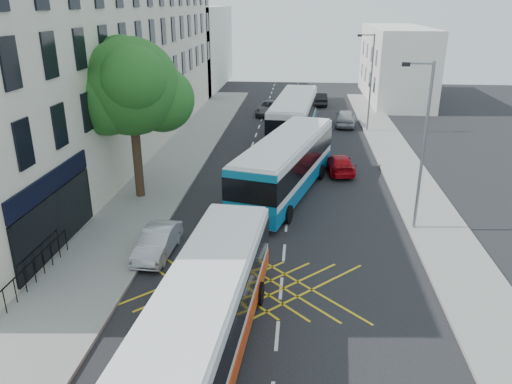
% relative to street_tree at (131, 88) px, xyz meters
% --- Properties ---
extents(pavement_left, '(5.00, 70.00, 0.15)m').
position_rel_street_tree_xyz_m(pavement_left, '(0.01, 0.03, -6.22)').
color(pavement_left, gray).
rests_on(pavement_left, ground).
extents(pavement_right, '(3.00, 70.00, 0.15)m').
position_rel_street_tree_xyz_m(pavement_right, '(16.01, 0.03, -6.22)').
color(pavement_right, gray).
rests_on(pavement_right, ground).
extents(terrace_main, '(8.30, 45.00, 13.50)m').
position_rel_street_tree_xyz_m(terrace_main, '(-5.49, 9.52, 0.46)').
color(terrace_main, beige).
rests_on(terrace_main, ground).
extents(terrace_far, '(8.00, 20.00, 10.00)m').
position_rel_street_tree_xyz_m(terrace_far, '(-5.49, 40.03, -1.29)').
color(terrace_far, silver).
rests_on(terrace_far, ground).
extents(building_right, '(6.00, 18.00, 8.00)m').
position_rel_street_tree_xyz_m(building_right, '(19.51, 33.03, -2.29)').
color(building_right, silver).
rests_on(building_right, ground).
extents(street_tree, '(6.30, 5.70, 8.80)m').
position_rel_street_tree_xyz_m(street_tree, '(0.00, 0.00, 0.00)').
color(street_tree, '#382619').
rests_on(street_tree, pavement_left).
extents(lamp_near, '(1.45, 0.15, 8.00)m').
position_rel_street_tree_xyz_m(lamp_near, '(14.71, -2.97, -1.68)').
color(lamp_near, slate).
rests_on(lamp_near, pavement_right).
extents(lamp_far, '(1.45, 0.15, 8.00)m').
position_rel_street_tree_xyz_m(lamp_far, '(14.71, 17.03, -1.68)').
color(lamp_far, slate).
rests_on(lamp_far, pavement_right).
extents(railings, '(0.08, 5.60, 1.14)m').
position_rel_street_tree_xyz_m(railings, '(-1.19, -9.67, -5.57)').
color(railings, black).
rests_on(railings, pavement_left).
extents(bus_near, '(3.15, 10.70, 2.97)m').
position_rel_street_tree_xyz_m(bus_near, '(6.36, -12.88, -4.73)').
color(bus_near, silver).
rests_on(bus_near, ground).
extents(bus_mid, '(5.73, 12.24, 3.36)m').
position_rel_street_tree_xyz_m(bus_mid, '(8.28, 1.43, -4.52)').
color(bus_mid, silver).
rests_on(bus_mid, ground).
extents(bus_far, '(3.90, 12.55, 3.48)m').
position_rel_street_tree_xyz_m(bus_far, '(8.50, 14.01, -4.46)').
color(bus_far, silver).
rests_on(bus_far, ground).
extents(parked_car_silver, '(1.46, 3.75, 1.22)m').
position_rel_street_tree_xyz_m(parked_car_silver, '(2.91, -6.64, -5.68)').
color(parked_car_silver, '#B6B7BE').
rests_on(parked_car_silver, ground).
extents(red_hatchback, '(2.10, 4.23, 1.18)m').
position_rel_street_tree_xyz_m(red_hatchback, '(11.68, 5.73, -5.70)').
color(red_hatchback, '#B10710').
rests_on(red_hatchback, ground).
extents(distant_car_grey, '(2.86, 5.08, 1.34)m').
position_rel_street_tree_xyz_m(distant_car_grey, '(5.94, 23.24, -5.62)').
color(distant_car_grey, '#404448').
rests_on(distant_car_grey, ground).
extents(distant_car_silver, '(2.16, 4.53, 1.49)m').
position_rel_street_tree_xyz_m(distant_car_silver, '(13.09, 19.14, -5.55)').
color(distant_car_silver, '#9A9DA1').
rests_on(distant_car_silver, ground).
extents(distant_car_dark, '(1.60, 4.20, 1.37)m').
position_rel_street_tree_xyz_m(distant_car_dark, '(11.01, 28.76, -5.61)').
color(distant_car_dark, black).
rests_on(distant_car_dark, ground).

